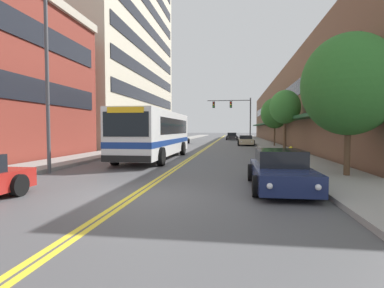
# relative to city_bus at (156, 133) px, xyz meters

# --- Properties ---
(ground_plane) EXTENTS (240.00, 240.00, 0.00)m
(ground_plane) POSITION_rel_city_bus_xyz_m (2.25, 26.03, -1.74)
(ground_plane) COLOR #4C4C4F
(sidewalk_left) EXTENTS (2.87, 106.00, 0.15)m
(sidewalk_left) POSITION_rel_city_bus_xyz_m (-4.68, 26.03, -1.66)
(sidewalk_left) COLOR gray
(sidewalk_left) RESTS_ON ground_plane
(sidewalk_right) EXTENTS (2.87, 106.00, 0.15)m
(sidewalk_right) POSITION_rel_city_bus_xyz_m (9.18, 26.03, -1.66)
(sidewalk_right) COLOR gray
(sidewalk_right) RESTS_ON ground_plane
(centre_line) EXTENTS (0.34, 106.00, 0.01)m
(centre_line) POSITION_rel_city_bus_xyz_m (2.25, 26.03, -1.74)
(centre_line) COLOR yellow
(centre_line) RESTS_ON ground_plane
(office_tower_left) EXTENTS (12.08, 28.75, 27.96)m
(office_tower_left) POSITION_rel_city_bus_xyz_m (-12.35, 20.78, 12.24)
(office_tower_left) COLOR beige
(office_tower_left) RESTS_ON ground_plane
(storefront_row_right) EXTENTS (9.10, 68.00, 9.24)m
(storefront_row_right) POSITION_rel_city_bus_xyz_m (14.85, 26.03, 2.88)
(storefront_row_right) COLOR brown
(storefront_row_right) RESTS_ON ground_plane
(city_bus) EXTENTS (2.89, 11.09, 3.07)m
(city_bus) POSITION_rel_city_bus_xyz_m (0.00, 0.00, 0.00)
(city_bus) COLOR silver
(city_bus) RESTS_ON ground_plane
(car_silver_parked_left_mid) EXTENTS (2.06, 4.54, 1.18)m
(car_silver_parked_left_mid) POSITION_rel_city_bus_xyz_m (-2.10, 11.08, -1.18)
(car_silver_parked_left_mid) COLOR #B7B7BC
(car_silver_parked_left_mid) RESTS_ON ground_plane
(car_dark_grey_parked_left_far) EXTENTS (2.15, 4.39, 1.18)m
(car_dark_grey_parked_left_far) POSITION_rel_city_bus_xyz_m (-2.02, 20.11, -1.19)
(car_dark_grey_parked_left_far) COLOR #38383D
(car_dark_grey_parked_left_far) RESTS_ON ground_plane
(car_navy_parked_right_foreground) EXTENTS (1.97, 4.59, 1.27)m
(car_navy_parked_right_foreground) POSITION_rel_city_bus_xyz_m (6.66, -9.22, -1.15)
(car_navy_parked_right_foreground) COLOR #19234C
(car_navy_parked_right_foreground) RESTS_ON ground_plane
(car_beige_parked_right_mid) EXTENTS (1.97, 4.88, 1.22)m
(car_beige_parked_right_mid) POSITION_rel_city_bus_xyz_m (6.57, 18.08, -1.15)
(car_beige_parked_right_mid) COLOR #BCAD89
(car_beige_parked_right_mid) RESTS_ON ground_plane
(car_charcoal_moving_lead) EXTENTS (2.12, 4.34, 1.34)m
(car_charcoal_moving_lead) POSITION_rel_city_bus_xyz_m (4.74, 36.63, -1.12)
(car_charcoal_moving_lead) COLOR #232328
(car_charcoal_moving_lead) RESTS_ON ground_plane
(traffic_signal_mast) EXTENTS (6.34, 0.38, 6.51)m
(traffic_signal_mast) POSITION_rel_city_bus_xyz_m (5.31, 24.79, 2.91)
(traffic_signal_mast) COLOR #47474C
(traffic_signal_mast) RESTS_ON ground_plane
(street_lamp_left_near) EXTENTS (2.05, 0.28, 8.60)m
(street_lamp_left_near) POSITION_rel_city_bus_xyz_m (-2.80, -7.05, 3.30)
(street_lamp_left_near) COLOR #47474C
(street_lamp_left_near) RESTS_ON ground_plane
(street_tree_right_near) EXTENTS (3.57, 3.57, 5.49)m
(street_tree_right_near) POSITION_rel_city_bus_xyz_m (9.53, -6.94, 1.94)
(street_tree_right_near) COLOR brown
(street_tree_right_near) RESTS_ON sidewalk_right
(street_tree_right_mid) EXTENTS (2.52, 2.52, 5.03)m
(street_tree_right_mid) POSITION_rel_city_bus_xyz_m (9.29, 6.25, 2.04)
(street_tree_right_mid) COLOR brown
(street_tree_right_mid) RESTS_ON sidewalk_right
(street_tree_right_far) EXTENTS (3.03, 3.03, 5.23)m
(street_tree_right_far) POSITION_rel_city_bus_xyz_m (9.53, 14.41, 1.98)
(street_tree_right_far) COLOR brown
(street_tree_right_far) RESTS_ON sidewalk_right
(fire_hydrant) EXTENTS (0.32, 0.24, 0.87)m
(fire_hydrant) POSITION_rel_city_bus_xyz_m (8.20, -2.58, -1.15)
(fire_hydrant) COLOR yellow
(fire_hydrant) RESTS_ON sidewalk_right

